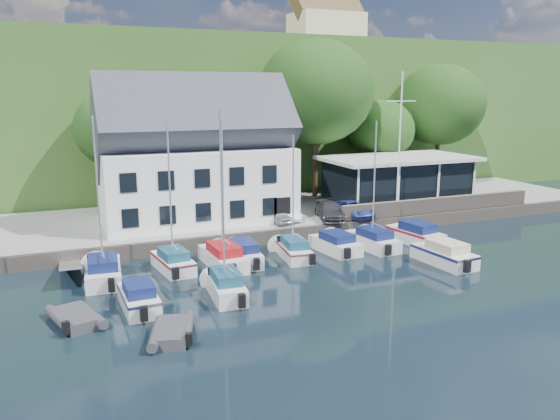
# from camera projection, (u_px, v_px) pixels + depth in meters

# --- Properties ---
(ground) EXTENTS (180.00, 180.00, 0.00)m
(ground) POSITION_uv_depth(u_px,v_px,m) (393.00, 288.00, 30.27)
(ground) COLOR black
(ground) RESTS_ON ground
(quay) EXTENTS (60.00, 13.00, 1.00)m
(quay) POSITION_uv_depth(u_px,v_px,m) (276.00, 215.00, 45.98)
(quay) COLOR gray
(quay) RESTS_ON ground
(quay_face) EXTENTS (60.00, 0.30, 1.00)m
(quay_face) POSITION_uv_depth(u_px,v_px,m) (309.00, 233.00, 40.10)
(quay_face) COLOR #6D6257
(quay_face) RESTS_ON ground
(hillside) EXTENTS (160.00, 75.00, 16.00)m
(hillside) POSITION_uv_depth(u_px,v_px,m) (169.00, 109.00, 84.61)
(hillside) COLOR #335720
(hillside) RESTS_ON ground
(field_patch) EXTENTS (50.00, 30.00, 0.30)m
(field_patch) POSITION_uv_depth(u_px,v_px,m) (205.00, 59.00, 93.08)
(field_patch) COLOR #586633
(field_patch) RESTS_ON hillside
(farmhouse) EXTENTS (10.40, 7.00, 8.20)m
(farmhouse) POSITION_uv_depth(u_px,v_px,m) (326.00, 27.00, 81.16)
(farmhouse) COLOR beige
(farmhouse) RESTS_ON hillside
(harbor_building) EXTENTS (14.40, 8.20, 8.70)m
(harbor_building) POSITION_uv_depth(u_px,v_px,m) (195.00, 163.00, 41.44)
(harbor_building) COLOR white
(harbor_building) RESTS_ON quay
(club_pavilion) EXTENTS (13.20, 7.20, 4.10)m
(club_pavilion) POSITION_uv_depth(u_px,v_px,m) (397.00, 180.00, 48.16)
(club_pavilion) COLOR black
(club_pavilion) RESTS_ON quay
(seawall) EXTENTS (18.00, 0.50, 1.20)m
(seawall) POSITION_uv_depth(u_px,v_px,m) (439.00, 205.00, 44.69)
(seawall) COLOR #6D6257
(seawall) RESTS_ON quay
(gangway) EXTENTS (1.20, 6.00, 1.40)m
(gangway) POSITION_uv_depth(u_px,v_px,m) (71.00, 276.00, 32.27)
(gangway) COLOR silver
(gangway) RESTS_ON ground
(car_silver) EXTENTS (1.46, 3.24, 1.08)m
(car_silver) POSITION_uv_depth(u_px,v_px,m) (279.00, 216.00, 41.03)
(car_silver) COLOR #B9BABE
(car_silver) RESTS_ON quay
(car_white) EXTENTS (1.77, 3.45, 1.08)m
(car_white) POSITION_uv_depth(u_px,v_px,m) (290.00, 212.00, 42.07)
(car_white) COLOR white
(car_white) RESTS_ON quay
(car_dgrey) EXTENTS (2.90, 4.76, 1.29)m
(car_dgrey) POSITION_uv_depth(u_px,v_px,m) (330.00, 211.00, 42.23)
(car_dgrey) COLOR #313136
(car_dgrey) RESTS_ON quay
(car_blue) EXTENTS (1.81, 3.96, 1.32)m
(car_blue) POSITION_uv_depth(u_px,v_px,m) (353.00, 208.00, 42.99)
(car_blue) COLOR navy
(car_blue) RESTS_ON quay
(flagpole) EXTENTS (2.68, 0.20, 11.19)m
(flagpole) POSITION_uv_depth(u_px,v_px,m) (399.00, 145.00, 42.68)
(flagpole) COLOR white
(flagpole) RESTS_ON quay
(tree_1) EXTENTS (7.30, 7.30, 9.98)m
(tree_1) POSITION_uv_depth(u_px,v_px,m) (121.00, 150.00, 44.73)
(tree_1) COLOR #18340F
(tree_1) RESTS_ON quay
(tree_2) EXTENTS (8.26, 8.26, 11.29)m
(tree_2) POSITION_uv_depth(u_px,v_px,m) (236.00, 139.00, 47.45)
(tree_2) COLOR #18340F
(tree_2) RESTS_ON quay
(tree_3) EXTENTS (10.52, 10.52, 14.38)m
(tree_3) POSITION_uv_depth(u_px,v_px,m) (316.00, 119.00, 49.86)
(tree_3) COLOR #18340F
(tree_3) RESTS_ON quay
(tree_4) EXTENTS (6.53, 6.53, 8.93)m
(tree_4) POSITION_uv_depth(u_px,v_px,m) (381.00, 146.00, 53.61)
(tree_4) COLOR #18340F
(tree_4) RESTS_ON quay
(tree_5) EXTENTS (9.13, 9.13, 12.48)m
(tree_5) POSITION_uv_depth(u_px,v_px,m) (439.00, 126.00, 56.12)
(tree_5) COLOR #18340F
(tree_5) RESTS_ON quay
(boat_r1_0) EXTENTS (2.60, 6.47, 9.26)m
(boat_r1_0) POSITION_uv_depth(u_px,v_px,m) (98.00, 203.00, 30.33)
(boat_r1_0) COLOR silver
(boat_r1_0) RESTS_ON ground
(boat_r1_1) EXTENTS (2.52, 5.84, 8.56)m
(boat_r1_1) POSITION_uv_depth(u_px,v_px,m) (170.00, 202.00, 32.33)
(boat_r1_1) COLOR silver
(boat_r1_1) RESTS_ON ground
(boat_r1_2) EXTENTS (2.36, 6.87, 9.05)m
(boat_r1_2) POSITION_uv_depth(u_px,v_px,m) (221.00, 195.00, 33.11)
(boat_r1_2) COLOR silver
(boat_r1_2) RESTS_ON ground
(boat_r1_3) EXTENTS (2.28, 6.08, 1.48)m
(boat_r1_3) POSITION_uv_depth(u_px,v_px,m) (242.00, 251.00, 34.63)
(boat_r1_3) COLOR silver
(boat_r1_3) RESTS_ON ground
(boat_r1_4) EXTENTS (2.40, 6.34, 8.29)m
(boat_r1_4) POSITION_uv_depth(u_px,v_px,m) (293.00, 195.00, 35.01)
(boat_r1_4) COLOR silver
(boat_r1_4) RESTS_ON ground
(boat_r1_5) EXTENTS (2.74, 5.96, 1.40)m
(boat_r1_5) POSITION_uv_depth(u_px,v_px,m) (335.00, 242.00, 36.99)
(boat_r1_5) COLOR silver
(boat_r1_5) RESTS_ON ground
(boat_r1_6) EXTENTS (2.61, 6.45, 8.92)m
(boat_r1_6) POSITION_uv_depth(u_px,v_px,m) (374.00, 185.00, 37.03)
(boat_r1_6) COLOR silver
(boat_r1_6) RESTS_ON ground
(boat_r1_7) EXTENTS (2.94, 6.66, 1.57)m
(boat_r1_7) POSITION_uv_depth(u_px,v_px,m) (415.00, 232.00, 39.16)
(boat_r1_7) COLOR silver
(boat_r1_7) RESTS_ON ground
(boat_r2_0) EXTENTS (1.90, 5.53, 1.45)m
(boat_r2_0) POSITION_uv_depth(u_px,v_px,m) (138.00, 295.00, 27.26)
(boat_r2_0) COLOR silver
(boat_r2_0) RESTS_ON ground
(boat_r2_1) EXTENTS (2.11, 6.23, 8.93)m
(boat_r2_1) POSITION_uv_depth(u_px,v_px,m) (223.00, 214.00, 28.18)
(boat_r2_1) COLOR silver
(boat_r2_1) RESTS_ON ground
(boat_r2_4) EXTENTS (2.59, 6.36, 1.53)m
(boat_r2_4) POSITION_uv_depth(u_px,v_px,m) (444.00, 252.00, 34.38)
(boat_r2_4) COLOR silver
(boat_r2_4) RESTS_ON ground
(dinghy_0) EXTENTS (2.83, 3.70, 0.76)m
(dinghy_0) POSITION_uv_depth(u_px,v_px,m) (75.00, 316.00, 25.54)
(dinghy_0) COLOR #343439
(dinghy_0) RESTS_ON ground
(dinghy_1) EXTENTS (2.75, 3.60, 0.74)m
(dinghy_1) POSITION_uv_depth(u_px,v_px,m) (172.00, 330.00, 24.09)
(dinghy_1) COLOR #343439
(dinghy_1) RESTS_ON ground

